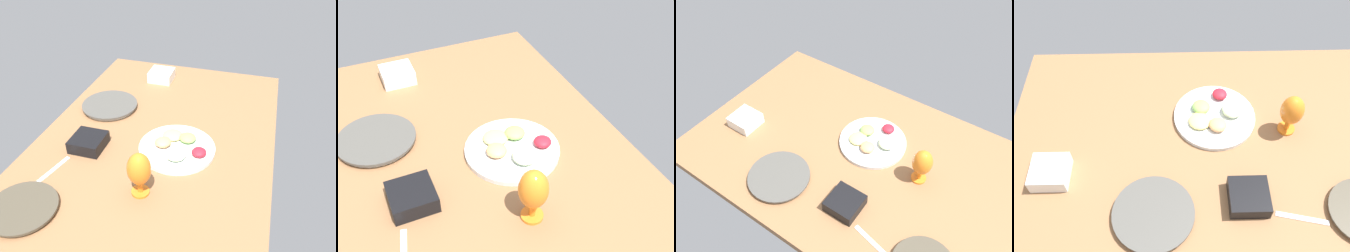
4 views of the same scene
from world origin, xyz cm
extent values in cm
cube|color=#8C603D|center=(0.00, 0.00, -2.00)|extent=(160.00, 104.00, 4.00)
cylinder|color=silver|center=(-21.32, -31.06, 0.75)|extent=(25.99, 25.99, 1.49)
cylinder|color=#4E4C47|center=(-21.32, -31.06, 1.94)|extent=(28.25, 28.25, 0.90)
cylinder|color=silver|center=(2.70, 11.26, 0.90)|extent=(33.09, 33.09, 1.80)
ellipsoid|color=beige|center=(9.92, 12.62, 3.58)|extent=(8.49, 8.49, 3.56)
ellipsoid|color=red|center=(5.60, 21.52, 3.32)|extent=(6.19, 6.19, 3.05)
ellipsoid|color=#8CC659|center=(-2.64, 14.68, 3.41)|extent=(7.34, 7.34, 3.22)
ellipsoid|color=#F9E072|center=(-3.57, 7.63, 2.91)|extent=(8.96, 8.96, 2.21)
ellipsoid|color=#F2A566|center=(3.43, 5.11, 3.43)|extent=(7.15, 7.15, 3.26)
cylinder|color=orange|center=(31.04, 4.79, 0.50)|extent=(6.87, 6.87, 1.00)
cylinder|color=orange|center=(31.04, 4.79, 3.10)|extent=(2.00, 2.00, 4.20)
ellipsoid|color=orange|center=(31.04, 4.79, 11.76)|extent=(8.89, 8.89, 13.12)
cube|color=black|center=(11.56, -26.22, 2.76)|extent=(13.87, 13.87, 5.51)
cube|color=tan|center=(11.56, -26.22, 4.52)|extent=(11.37, 11.37, 1.76)
cube|color=white|center=(-58.89, -14.72, 2.94)|extent=(13.33, 13.33, 5.87)
cube|color=#F9E072|center=(-58.89, -14.72, 4.82)|extent=(10.93, 10.93, 1.88)
camera|label=1|loc=(115.33, 40.11, 93.55)|focal=36.63mm
camera|label=2|loc=(102.99, -35.60, 100.84)|focal=45.75mm
camera|label=3|loc=(56.09, -91.86, 132.22)|focal=37.56mm
camera|label=4|loc=(-13.00, -85.15, 120.10)|focal=40.01mm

